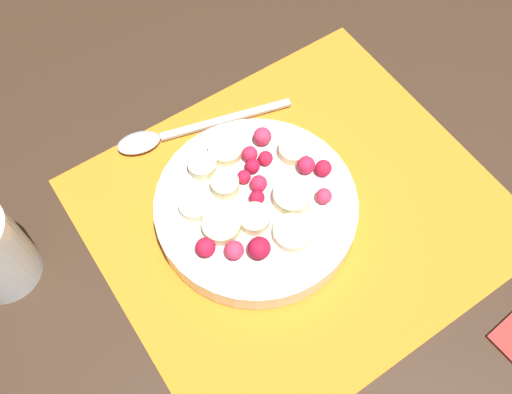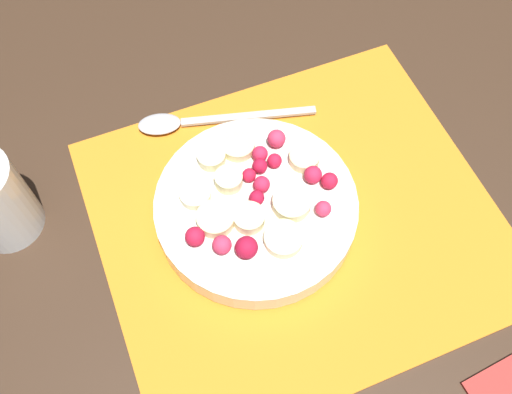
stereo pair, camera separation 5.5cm
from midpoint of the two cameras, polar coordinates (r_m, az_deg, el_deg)
name	(u,v)px [view 2 (the right image)]	position (r m, az deg, el deg)	size (l,w,h in m)	color
ground_plane	(297,219)	(0.59, 6.79, -2.50)	(3.00, 3.00, 0.00)	#382619
placemat	(297,218)	(0.59, 6.82, -2.37)	(0.40, 0.35, 0.01)	orange
fruit_bowl	(256,205)	(0.57, 2.75, -1.07)	(0.20, 0.20, 0.05)	silver
spoon	(189,122)	(0.64, -4.30, 7.31)	(0.20, 0.07, 0.01)	#B2B2B7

